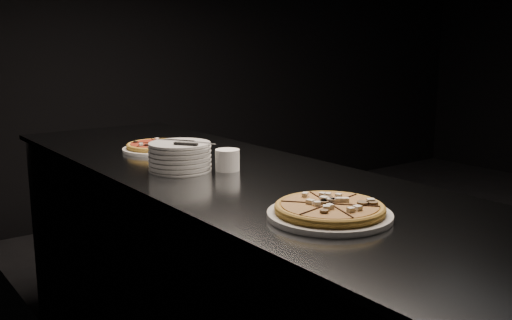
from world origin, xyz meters
TOP-DOWN VIEW (x-y plane):
  - wall_left at (-2.50, 0.00)m, footprint 0.02×5.00m
  - wall_back at (0.00, 2.50)m, footprint 5.00×0.02m
  - counter at (-2.13, 0.00)m, footprint 0.74×2.44m
  - pizza_mushroom at (-2.23, -0.61)m, footprint 0.33×0.33m
  - pizza_tomato at (-2.16, 0.46)m, footprint 0.31×0.31m
  - plate_stack at (-2.26, 0.09)m, footprint 0.21×0.21m
  - cutlery at (-2.25, 0.08)m, footprint 0.11×0.22m
  - ramekin at (-2.13, -0.01)m, footprint 0.08×0.08m

SIDE VIEW (x-z plane):
  - counter at x=-2.13m, z-range 0.00..0.92m
  - pizza_tomato at x=-2.16m, z-range 0.92..0.95m
  - pizza_mushroom at x=-2.23m, z-range 0.92..0.96m
  - ramekin at x=-2.13m, z-range 0.92..1.00m
  - plate_stack at x=-2.26m, z-range 0.92..1.02m
  - cutlery at x=-2.25m, z-range 1.01..1.02m
  - wall_left at x=-2.50m, z-range 0.00..2.80m
  - wall_back at x=0.00m, z-range 0.00..2.80m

